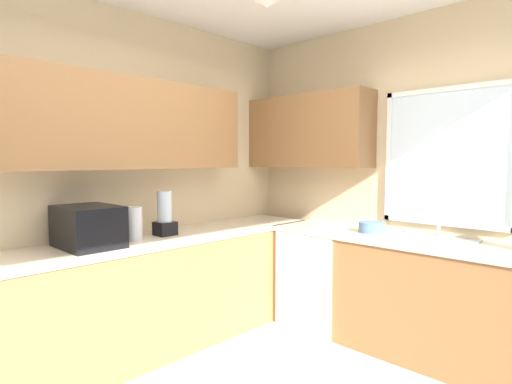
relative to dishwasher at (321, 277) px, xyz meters
name	(u,v)px	position (x,y,z in m)	size (l,w,h in m)	color
room_shell	(234,106)	(-0.01, -1.09, 1.47)	(3.65, 4.04, 2.80)	beige
counter_run_left	(125,301)	(-0.66, -1.62, 0.02)	(0.65, 3.65, 0.91)	olive
counter_run_back	(433,300)	(1.01, 0.03, 0.02)	(2.74, 0.65, 0.91)	olive
dishwasher	(321,277)	(0.00, 0.00, 0.00)	(0.60, 0.60, 0.87)	white
microwave	(88,226)	(-0.66, -1.88, 0.62)	(0.48, 0.36, 0.29)	black
kettle	(134,224)	(-0.64, -1.54, 0.61)	(0.12, 0.12, 0.26)	#B7B7BC
sink_assembly	(430,239)	(0.97, 0.04, 0.49)	(0.62, 0.40, 0.19)	#9EA0A5
bowl	(372,227)	(0.49, 0.03, 0.52)	(0.22, 0.22, 0.09)	#4C7099
blender_appliance	(165,215)	(-0.66, -1.25, 0.64)	(0.15, 0.15, 0.36)	black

